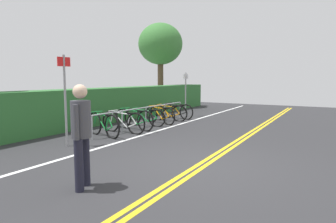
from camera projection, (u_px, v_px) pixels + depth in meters
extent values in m
cube|color=#2B2B2D|center=(202.00, 166.00, 6.10)|extent=(30.77, 13.19, 0.05)
cube|color=gold|center=(205.00, 166.00, 6.06)|extent=(27.69, 0.10, 0.00)
cube|color=gold|center=(198.00, 165.00, 6.13)|extent=(27.69, 0.10, 0.00)
cube|color=white|center=(96.00, 149.00, 7.53)|extent=(27.69, 0.12, 0.00)
cylinder|color=#9EA0A5|center=(92.00, 128.00, 8.66)|extent=(0.05, 0.05, 0.71)
cylinder|color=#9EA0A5|center=(122.00, 121.00, 9.89)|extent=(0.05, 0.05, 0.71)
cylinder|color=#9EA0A5|center=(146.00, 117.00, 11.13)|extent=(0.05, 0.05, 0.71)
cylinder|color=#9EA0A5|center=(165.00, 113.00, 12.36)|extent=(0.05, 0.05, 0.71)
cylinder|color=#9EA0A5|center=(180.00, 110.00, 13.60)|extent=(0.05, 0.05, 0.71)
cylinder|color=#9EA0A5|center=(146.00, 107.00, 11.09)|extent=(5.71, 0.04, 0.04)
torus|color=black|center=(95.00, 123.00, 9.46)|extent=(0.26, 0.76, 0.77)
torus|color=black|center=(112.00, 127.00, 8.77)|extent=(0.26, 0.76, 0.77)
cylinder|color=#198C38|center=(101.00, 122.00, 9.19)|extent=(0.18, 0.55, 0.52)
cylinder|color=#198C38|center=(102.00, 115.00, 9.12)|extent=(0.21, 0.65, 0.07)
cylinder|color=#198C38|center=(107.00, 124.00, 8.96)|extent=(0.08, 0.17, 0.47)
cylinder|color=#198C38|center=(109.00, 129.00, 8.90)|extent=(0.13, 0.35, 0.19)
cylinder|color=#198C38|center=(110.00, 122.00, 8.83)|extent=(0.10, 0.25, 0.32)
cylinder|color=#198C38|center=(95.00, 118.00, 9.41)|extent=(0.07, 0.14, 0.35)
cube|color=black|center=(108.00, 115.00, 8.89)|extent=(0.13, 0.21, 0.05)
cylinder|color=#198C38|center=(96.00, 112.00, 9.35)|extent=(0.45, 0.15, 0.03)
torus|color=black|center=(111.00, 121.00, 10.01)|extent=(0.08, 0.74, 0.74)
torus|color=black|center=(136.00, 124.00, 9.46)|extent=(0.08, 0.74, 0.74)
cylinder|color=white|center=(120.00, 120.00, 9.79)|extent=(0.05, 0.61, 0.51)
cylinder|color=white|center=(121.00, 113.00, 9.73)|extent=(0.06, 0.73, 0.07)
cylinder|color=white|center=(128.00, 121.00, 9.61)|extent=(0.04, 0.17, 0.46)
cylinder|color=white|center=(131.00, 126.00, 9.56)|extent=(0.05, 0.39, 0.19)
cylinder|color=white|center=(133.00, 119.00, 9.50)|extent=(0.04, 0.26, 0.31)
cylinder|color=white|center=(112.00, 117.00, 9.96)|extent=(0.04, 0.14, 0.34)
cube|color=black|center=(130.00, 114.00, 9.54)|extent=(0.09, 0.20, 0.05)
cylinder|color=white|center=(113.00, 111.00, 9.91)|extent=(0.46, 0.04, 0.03)
torus|color=black|center=(123.00, 118.00, 10.68)|extent=(0.16, 0.76, 0.76)
torus|color=black|center=(145.00, 121.00, 10.01)|extent=(0.16, 0.76, 0.76)
cylinder|color=#198C38|center=(131.00, 117.00, 10.42)|extent=(0.12, 0.62, 0.52)
cylinder|color=#198C38|center=(132.00, 111.00, 10.35)|extent=(0.14, 0.74, 0.07)
cylinder|color=#198C38|center=(139.00, 118.00, 10.20)|extent=(0.06, 0.18, 0.47)
cylinder|color=#198C38|center=(141.00, 123.00, 10.14)|extent=(0.09, 0.40, 0.19)
cylinder|color=#198C38|center=(143.00, 116.00, 10.07)|extent=(0.07, 0.27, 0.32)
cylinder|color=#198C38|center=(124.00, 114.00, 10.63)|extent=(0.06, 0.15, 0.35)
cube|color=black|center=(140.00, 111.00, 10.12)|extent=(0.11, 0.21, 0.05)
cylinder|color=#198C38|center=(125.00, 108.00, 10.57)|extent=(0.46, 0.09, 0.03)
torus|color=black|center=(132.00, 117.00, 11.31)|extent=(0.17, 0.69, 0.69)
torus|color=black|center=(157.00, 118.00, 10.97)|extent=(0.17, 0.69, 0.69)
cylinder|color=#198C38|center=(141.00, 116.00, 11.17)|extent=(0.14, 0.58, 0.47)
cylinder|color=#198C38|center=(143.00, 110.00, 11.13)|extent=(0.16, 0.69, 0.07)
cylinder|color=#198C38|center=(150.00, 116.00, 11.06)|extent=(0.06, 0.17, 0.42)
cylinder|color=#198C38|center=(153.00, 120.00, 11.03)|extent=(0.10, 0.37, 0.18)
cylinder|color=#198C38|center=(154.00, 115.00, 10.99)|extent=(0.08, 0.25, 0.29)
cylinder|color=#198C38|center=(134.00, 113.00, 11.27)|extent=(0.06, 0.14, 0.31)
cube|color=black|center=(151.00, 110.00, 11.01)|extent=(0.11, 0.21, 0.05)
cylinder|color=#198C38|center=(135.00, 108.00, 11.23)|extent=(0.46, 0.11, 0.03)
torus|color=black|center=(152.00, 114.00, 12.14)|extent=(0.27, 0.70, 0.72)
torus|color=black|center=(169.00, 117.00, 11.37)|extent=(0.27, 0.70, 0.72)
cylinder|color=orange|center=(158.00, 113.00, 11.84)|extent=(0.22, 0.58, 0.49)
cylinder|color=orange|center=(159.00, 108.00, 11.77)|extent=(0.25, 0.69, 0.07)
cylinder|color=orange|center=(164.00, 114.00, 11.58)|extent=(0.09, 0.17, 0.44)
cylinder|color=orange|center=(165.00, 118.00, 11.52)|extent=(0.15, 0.37, 0.18)
cylinder|color=orange|center=(167.00, 113.00, 11.44)|extent=(0.11, 0.26, 0.30)
cylinder|color=orange|center=(152.00, 111.00, 12.08)|extent=(0.08, 0.14, 0.32)
cube|color=black|center=(165.00, 108.00, 11.51)|extent=(0.14, 0.21, 0.05)
cylinder|color=orange|center=(153.00, 106.00, 12.02)|extent=(0.45, 0.17, 0.03)
torus|color=black|center=(157.00, 113.00, 12.69)|extent=(0.17, 0.71, 0.71)
torus|color=black|center=(179.00, 114.00, 12.33)|extent=(0.17, 0.71, 0.71)
cylinder|color=orange|center=(165.00, 111.00, 12.54)|extent=(0.13, 0.58, 0.49)
cylinder|color=orange|center=(167.00, 106.00, 12.50)|extent=(0.14, 0.69, 0.07)
cylinder|color=orange|center=(173.00, 112.00, 12.42)|extent=(0.06, 0.17, 0.44)
cylinder|color=orange|center=(175.00, 115.00, 12.40)|extent=(0.09, 0.37, 0.18)
cylinder|color=orange|center=(177.00, 110.00, 12.35)|extent=(0.07, 0.25, 0.30)
cylinder|color=orange|center=(158.00, 109.00, 12.65)|extent=(0.06, 0.14, 0.32)
cube|color=black|center=(174.00, 106.00, 12.37)|extent=(0.11, 0.21, 0.05)
cylinder|color=orange|center=(159.00, 104.00, 12.61)|extent=(0.46, 0.10, 0.03)
torus|color=black|center=(167.00, 111.00, 13.51)|extent=(0.13, 0.71, 0.71)
torus|color=black|center=(186.00, 112.00, 12.90)|extent=(0.13, 0.71, 0.71)
cylinder|color=black|center=(174.00, 109.00, 13.27)|extent=(0.10, 0.60, 0.48)
cylinder|color=black|center=(175.00, 105.00, 13.21)|extent=(0.11, 0.72, 0.07)
cylinder|color=black|center=(181.00, 110.00, 13.07)|extent=(0.05, 0.17, 0.43)
cylinder|color=black|center=(183.00, 114.00, 13.02)|extent=(0.07, 0.38, 0.18)
cylinder|color=black|center=(184.00, 109.00, 12.95)|extent=(0.06, 0.26, 0.30)
cylinder|color=black|center=(168.00, 107.00, 13.46)|extent=(0.05, 0.14, 0.32)
cube|color=black|center=(182.00, 105.00, 13.00)|extent=(0.10, 0.21, 0.05)
cylinder|color=black|center=(169.00, 103.00, 13.41)|extent=(0.46, 0.07, 0.03)
cylinder|color=#1E1E2D|center=(86.00, 161.00, 4.92)|extent=(0.14, 0.14, 0.85)
cylinder|color=#1E1E2D|center=(79.00, 166.00, 4.64)|extent=(0.14, 0.14, 0.85)
cylinder|color=#3F3F47|center=(81.00, 119.00, 4.70)|extent=(0.32, 0.32, 0.60)
sphere|color=beige|center=(80.00, 91.00, 4.65)|extent=(0.23, 0.23, 0.23)
cylinder|color=#3F3F47|center=(86.00, 119.00, 4.90)|extent=(0.09, 0.09, 0.55)
cylinder|color=#3F3F47|center=(76.00, 122.00, 4.50)|extent=(0.09, 0.09, 0.55)
cylinder|color=gray|center=(65.00, 101.00, 7.70)|extent=(0.06, 0.06, 2.41)
cube|color=red|center=(64.00, 62.00, 7.59)|extent=(0.36, 0.09, 0.24)
cylinder|color=gray|center=(186.00, 95.00, 13.95)|extent=(0.06, 0.06, 2.08)
cube|color=white|center=(186.00, 76.00, 13.85)|extent=(0.36, 0.10, 0.24)
cube|color=#2D6B30|center=(126.00, 103.00, 13.42)|extent=(14.71, 1.11, 1.41)
cylinder|color=brown|center=(161.00, 85.00, 18.57)|extent=(0.36, 0.36, 2.80)
ellipsoid|color=#387533|center=(160.00, 44.00, 18.28)|extent=(2.76, 2.76, 2.56)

